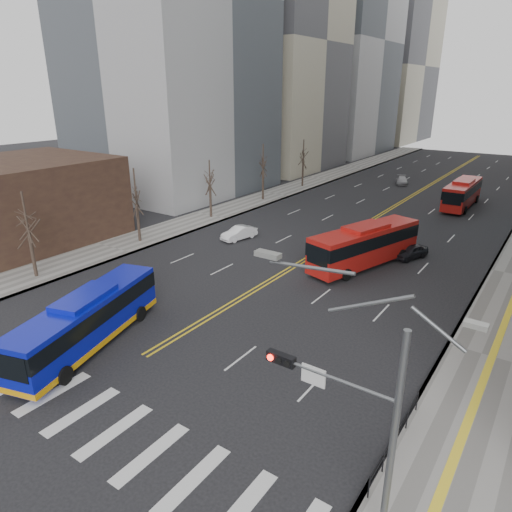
% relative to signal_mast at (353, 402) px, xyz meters
% --- Properties ---
extents(ground, '(220.00, 220.00, 0.00)m').
position_rel_signal_mast_xyz_m(ground, '(-13.77, -2.00, -4.86)').
color(ground, black).
extents(sidewalk_left, '(5.00, 130.00, 0.15)m').
position_rel_signal_mast_xyz_m(sidewalk_left, '(-30.27, 43.00, -4.78)').
color(sidewalk_left, slate).
rests_on(sidewalk_left, ground).
extents(crosswalk, '(26.70, 4.00, 0.01)m').
position_rel_signal_mast_xyz_m(crosswalk, '(-13.77, -2.00, -4.85)').
color(crosswalk, silver).
rests_on(crosswalk, ground).
extents(centerline, '(0.55, 100.00, 0.01)m').
position_rel_signal_mast_xyz_m(centerline, '(-13.77, 53.00, -4.85)').
color(centerline, gold).
rests_on(centerline, ground).
extents(office_towers, '(83.00, 134.00, 58.00)m').
position_rel_signal_mast_xyz_m(office_towers, '(-13.64, 66.51, 19.07)').
color(office_towers, gray).
rests_on(office_towers, ground).
extents(storefront, '(14.00, 18.00, 8.00)m').
position_rel_signal_mast_xyz_m(storefront, '(-39.77, 9.97, -0.85)').
color(storefront, '#301E18').
rests_on(storefront, ground).
extents(signal_mast, '(5.37, 0.37, 9.39)m').
position_rel_signal_mast_xyz_m(signal_mast, '(0.00, 0.00, 0.00)').
color(signal_mast, slate).
rests_on(signal_mast, ground).
extents(pedestrian_railing, '(0.06, 6.06, 1.02)m').
position_rel_signal_mast_xyz_m(pedestrian_railing, '(0.53, 4.00, -4.03)').
color(pedestrian_railing, black).
rests_on(pedestrian_railing, sidewalk_right).
extents(street_trees, '(35.20, 47.20, 7.60)m').
position_rel_signal_mast_xyz_m(street_trees, '(-20.94, 32.55, 0.02)').
color(street_trees, black).
rests_on(street_trees, ground).
extents(blue_bus, '(5.53, 11.56, 3.32)m').
position_rel_signal_mast_xyz_m(blue_bus, '(-17.30, 2.00, -3.12)').
color(blue_bus, '#0B13A9').
rests_on(blue_bus, ground).
extents(red_bus_near, '(5.91, 11.83, 3.65)m').
position_rel_signal_mast_xyz_m(red_bus_near, '(-8.96, 23.69, -2.83)').
color(red_bus_near, '#B31713').
rests_on(red_bus_near, ground).
extents(red_bus_far, '(2.83, 11.12, 3.53)m').
position_rel_signal_mast_xyz_m(red_bus_far, '(-6.68, 50.45, -2.89)').
color(red_bus_far, '#B31713').
rests_on(red_bus_far, ground).
extents(car_white, '(2.17, 4.18, 1.31)m').
position_rel_signal_mast_xyz_m(car_white, '(-22.19, 23.42, -4.20)').
color(car_white, white).
rests_on(car_white, ground).
extents(car_dark_mid, '(2.69, 3.95, 1.25)m').
position_rel_signal_mast_xyz_m(car_dark_mid, '(-6.17, 27.81, -4.23)').
color(car_dark_mid, black).
rests_on(car_dark_mid, ground).
extents(car_silver, '(3.02, 4.45, 1.20)m').
position_rel_signal_mast_xyz_m(car_silver, '(-17.77, 60.97, -4.26)').
color(car_silver, '#A7A6AC').
rests_on(car_silver, ground).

